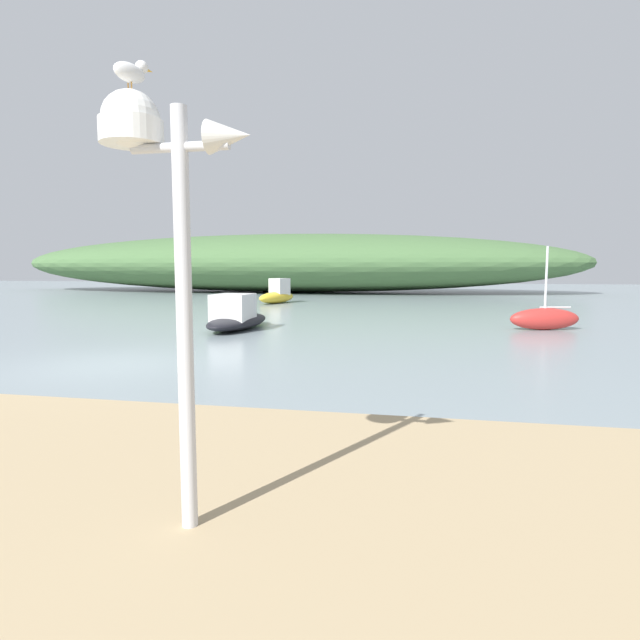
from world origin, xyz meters
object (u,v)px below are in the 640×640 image
seagull_on_radar (131,71)px  sailboat_by_sandbar (544,318)px  motorboat_near_shore (278,294)px  motorboat_centre_water (236,317)px  mast_structure (156,178)px

seagull_on_radar → sailboat_by_sandbar: size_ratio=0.11×
motorboat_near_shore → motorboat_centre_water: (2.13, -12.81, -0.10)m
seagull_on_radar → sailboat_by_sandbar: bearing=67.5°
seagull_on_radar → motorboat_centre_water: bearing=107.5°
motorboat_centre_water → seagull_on_radar: bearing=-72.5°
sailboat_by_sandbar → motorboat_centre_water: (-10.55, -1.91, 0.04)m
motorboat_near_shore → mast_structure: bearing=-76.0°
motorboat_near_shore → sailboat_by_sandbar: bearing=-40.7°
mast_structure → sailboat_by_sandbar: size_ratio=1.12×
sailboat_by_sandbar → seagull_on_radar: bearing=-112.5°
motorboat_near_shore → sailboat_by_sandbar: (12.68, -10.89, -0.14)m
seagull_on_radar → mast_structure: bearing=-5.0°
seagull_on_radar → motorboat_near_shore: seagull_on_radar is taller
sailboat_by_sandbar → motorboat_near_shore: bearing=139.3°
mast_structure → seagull_on_radar: seagull_on_radar is taller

